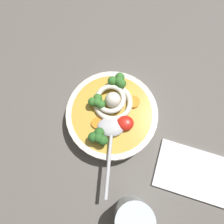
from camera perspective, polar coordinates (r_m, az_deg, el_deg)
The scene contains 12 objects.
table_slab at distance 53.34cm, azimuth 0.83°, elevation -2.32°, with size 135.33×135.33×3.34cm, color #5B5651.
soup_bowl at distance 49.44cm, azimuth -0.00°, elevation -0.77°, with size 21.49×21.49×4.76cm.
noodle_pile at distance 46.75cm, azimuth 0.06°, elevation 3.17°, with size 10.18×9.99×4.09cm.
soup_spoon at distance 45.24cm, azimuth -0.56°, elevation -5.94°, with size 6.19×17.33×1.60cm.
chili_sauce_dollop at distance 45.73cm, azimuth 3.68°, elevation -3.09°, with size 3.93×3.54×1.77cm, color red.
broccoli_floret_near_spoon at distance 47.72cm, azimuth 1.47°, elevation 8.75°, with size 4.37×3.76×3.46cm.
broccoli_floret_center at distance 43.77cm, azimuth -3.83°, elevation -7.01°, with size 4.41×3.80×3.49cm.
broccoli_floret_right at distance 46.04cm, azimuth -4.22°, elevation 2.92°, with size 4.02×3.46×3.18cm.
carrot_slice_beside_noodles at distance 47.93cm, azimuth 6.05°, elevation 2.84°, with size 2.97×2.97×0.67cm, color orange.
carrot_slice_beside_chili at distance 46.38cm, azimuth -4.30°, elevation -3.13°, with size 2.45×2.45×0.57cm, color orange.
drinking_glass at distance 46.22cm, azimuth 5.88°, elevation -27.35°, with size 7.50×7.50×9.55cm, color silver.
folded_napkin at distance 53.14cm, azimuth 21.87°, elevation -15.46°, with size 17.38×11.17×0.80cm, color white.
Camera 1 is at (-0.96, 13.25, 53.33)cm, focal length 32.62 mm.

